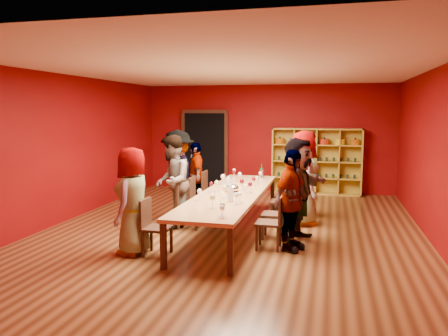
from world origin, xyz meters
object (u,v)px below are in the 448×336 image
(person_right_2, at_px, (298,189))
(person_right_4, at_px, (307,180))
(person_left_4, at_px, (196,176))
(person_right_3, at_px, (303,178))
(shelving_unit, at_px, (316,158))
(chair_person_right_4, at_px, (288,193))
(person_left_3, at_px, (178,174))
(chair_person_left_3, at_px, (197,196))
(chair_person_left_4, at_px, (209,188))
(spittoon_bowl, at_px, (232,188))
(chair_person_left_0, at_px, (152,224))
(chair_person_right_1, at_px, (274,219))
(person_left_0, at_px, (133,201))
(person_left_2, at_px, (172,182))
(tasting_table, at_px, (231,195))
(person_right_1, at_px, (291,200))
(wine_bottle, at_px, (262,172))
(chair_person_right_3, at_px, (285,199))
(chair_person_right_2, at_px, (278,211))
(chair_person_left_2, at_px, (186,203))

(person_right_2, height_order, person_right_4, person_right_2)
(person_left_4, relative_size, person_right_3, 0.83)
(shelving_unit, height_order, chair_person_right_4, shelving_unit)
(shelving_unit, distance_m, person_left_3, 4.47)
(chair_person_left_3, xyz_separation_m, chair_person_left_4, (0.00, 0.94, 0.00))
(chair_person_left_4, height_order, spittoon_bowl, same)
(chair_person_left_0, relative_size, chair_person_right_1, 1.00)
(person_left_0, distance_m, person_left_2, 1.64)
(tasting_table, distance_m, person_right_1, 1.46)
(person_left_2, bearing_deg, person_right_3, 94.34)
(chair_person_left_0, distance_m, chair_person_right_4, 3.69)
(person_right_1, height_order, person_right_4, person_right_1)
(person_right_1, bearing_deg, person_left_3, 80.07)
(person_left_4, xyz_separation_m, chair_person_right_1, (2.14, -2.55, -0.28))
(person_left_4, relative_size, spittoon_bowl, 5.63)
(person_left_0, height_order, spittoon_bowl, person_left_0)
(person_left_0, distance_m, wine_bottle, 3.88)
(chair_person_right_1, bearing_deg, person_left_4, 129.92)
(chair_person_left_4, bearing_deg, chair_person_left_0, -90.00)
(person_right_2, bearing_deg, tasting_table, 96.31)
(shelving_unit, xyz_separation_m, spittoon_bowl, (-1.41, -4.23, -0.17))
(person_left_4, distance_m, chair_person_right_1, 3.34)
(person_left_2, xyz_separation_m, wine_bottle, (1.44, 1.95, -0.04))
(person_left_2, bearing_deg, person_left_0, -16.29)
(shelving_unit, bearing_deg, person_left_4, -135.19)
(chair_person_right_3, bearing_deg, chair_person_right_1, -90.00)
(chair_person_right_1, bearing_deg, wine_bottle, 102.98)
(chair_person_left_0, bearing_deg, person_left_0, 180.00)
(person_left_3, relative_size, person_right_2, 1.04)
(tasting_table, relative_size, person_left_3, 2.40)
(person_right_4, height_order, spittoon_bowl, person_right_4)
(person_right_4, bearing_deg, chair_person_left_0, 132.07)
(chair_person_right_2, bearing_deg, person_left_3, 156.06)
(person_right_3, bearing_deg, chair_person_right_3, 71.91)
(shelving_unit, relative_size, wine_bottle, 7.88)
(person_right_3, bearing_deg, person_left_0, 116.87)
(person_left_4, distance_m, person_right_4, 2.52)
(person_left_2, bearing_deg, chair_person_left_4, 155.58)
(chair_person_left_4, distance_m, wine_bottle, 1.26)
(person_left_2, bearing_deg, chair_person_right_4, 111.90)
(person_left_2, relative_size, spittoon_bowl, 6.56)
(chair_person_left_0, height_order, chair_person_right_4, same)
(shelving_unit, distance_m, person_left_0, 6.46)
(chair_person_left_2, distance_m, person_right_3, 2.38)
(chair_person_left_0, distance_m, person_right_1, 2.25)
(chair_person_left_2, relative_size, chair_person_left_3, 1.00)
(person_left_3, bearing_deg, chair_person_right_2, 44.57)
(chair_person_left_0, height_order, wine_bottle, wine_bottle)
(person_left_2, distance_m, wine_bottle, 2.43)
(tasting_table, relative_size, person_right_4, 2.87)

